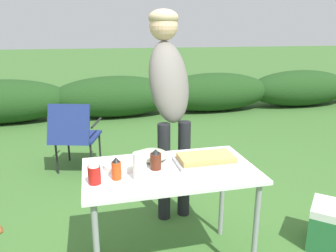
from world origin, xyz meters
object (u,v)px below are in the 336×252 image
plate_stack (122,165)px  hot_sauce_bottle (116,169)px  paper_cup_stack (140,166)px  mixing_bowl (152,155)px  bbq_sauce_bottle (156,160)px  food_tray (206,159)px  folding_table (170,180)px  ketchup_bottle (94,173)px  camp_chair_green_behind_table (75,133)px  standing_person_in_gray_fleece (169,86)px

plate_stack → hot_sauce_bottle: (-0.05, -0.17, 0.05)m
paper_cup_stack → plate_stack: bearing=113.5°
mixing_bowl → bbq_sauce_bottle: (-0.00, -0.16, 0.03)m
mixing_bowl → hot_sauce_bottle: size_ratio=1.61×
food_tray → hot_sauce_bottle: hot_sauce_bottle is taller
folding_table → plate_stack: plate_stack is taller
ketchup_bottle → camp_chair_green_behind_table: size_ratio=0.16×
camp_chair_green_behind_table → standing_person_in_gray_fleece: bearing=-35.8°
folding_table → camp_chair_green_behind_table: 1.97m
mixing_bowl → standing_person_in_gray_fleece: bearing=65.6°
mixing_bowl → standing_person_in_gray_fleece: standing_person_in_gray_fleece is taller
plate_stack → hot_sauce_bottle: size_ratio=1.67×
hot_sauce_bottle → standing_person_in_gray_fleece: standing_person_in_gray_fleece is taller
food_tray → paper_cup_stack: 0.49m
plate_stack → folding_table: bearing=-18.5°
mixing_bowl → food_tray: bearing=-22.3°
hot_sauce_bottle → ketchup_bottle: 0.13m
food_tray → ketchup_bottle: ketchup_bottle is taller
bbq_sauce_bottle → camp_chair_green_behind_table: size_ratio=0.16×
folding_table → hot_sauce_bottle: hot_sauce_bottle is taller
food_tray → folding_table: bearing=-171.3°
ketchup_bottle → hot_sauce_bottle: bearing=13.0°
plate_stack → paper_cup_stack: (0.09, -0.20, 0.07)m
standing_person_in_gray_fleece → folding_table: bearing=-109.6°
folding_table → paper_cup_stack: paper_cup_stack is taller
plate_stack → camp_chair_green_behind_table: (-0.37, 1.75, -0.29)m
hot_sauce_bottle → bbq_sauce_bottle: bearing=19.2°
camp_chair_green_behind_table → bbq_sauce_bottle: bearing=-56.1°
food_tray → ketchup_bottle: 0.75m
folding_table → hot_sauce_bottle: 0.38m
folding_table → paper_cup_stack: size_ratio=6.60×
hot_sauce_bottle → food_tray: bearing=10.2°
food_tray → bbq_sauce_bottle: 0.35m
camp_chair_green_behind_table → paper_cup_stack: bearing=-60.6°
paper_cup_stack → standing_person_in_gray_fleece: 1.00m
plate_stack → camp_chair_green_behind_table: size_ratio=0.28×
paper_cup_stack → folding_table: bearing=26.4°
bbq_sauce_bottle → camp_chair_green_behind_table: bearing=107.6°
paper_cup_stack → bbq_sauce_bottle: 0.18m
ketchup_bottle → plate_stack: bearing=48.6°
folding_table → mixing_bowl: size_ratio=4.89×
folding_table → ketchup_bottle: bearing=-168.3°
food_tray → mixing_bowl: bearing=157.7°
folding_table → paper_cup_stack: (-0.21, -0.10, 0.16)m
plate_stack → paper_cup_stack: 0.23m
folding_table → paper_cup_stack: 0.28m
paper_cup_stack → ketchup_bottle: bearing=178.7°
mixing_bowl → standing_person_in_gray_fleece: (0.26, 0.58, 0.37)m
plate_stack → standing_person_in_gray_fleece: standing_person_in_gray_fleece is taller
bbq_sauce_bottle → standing_person_in_gray_fleece: size_ratio=0.08×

